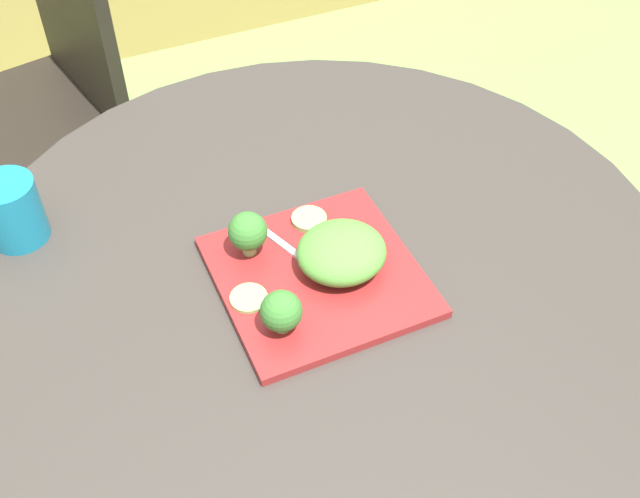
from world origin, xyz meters
The scene contains 11 objects.
ground_plane centered at (0.00, 0.00, 0.00)m, with size 12.00×12.00×0.00m, color #70994C.
patio_table centered at (0.00, 0.00, 0.50)m, with size 1.06×1.06×0.70m.
patio_chair centered at (-0.29, 0.92, 0.53)m, with size 0.52×0.52×0.90m.
salad_plate centered at (-0.02, -0.04, 0.71)m, with size 0.28×0.28×0.01m, color maroon.
drinking_glass centered at (-0.40, 0.23, 0.75)m, with size 0.09×0.09×0.10m.
fork centered at (-0.04, 0.01, 0.72)m, with size 0.07×0.15×0.00m.
lettuce_mound centered at (0.01, -0.04, 0.75)m, with size 0.13×0.12×0.06m, color #519338.
broccoli_floret_0 centered at (-0.11, -0.11, 0.75)m, with size 0.06×0.06×0.06m.
broccoli_floret_1 centered at (-0.10, 0.04, 0.76)m, with size 0.06×0.06×0.07m.
cucumber_slice_0 centered at (0.01, 0.06, 0.72)m, with size 0.05×0.05×0.01m, color #8EB766.
cucumber_slice_1 centered at (-0.13, -0.04, 0.72)m, with size 0.05×0.05×0.01m, color #8EB766.
Camera 1 is at (-0.32, -0.71, 1.52)m, focal length 43.24 mm.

